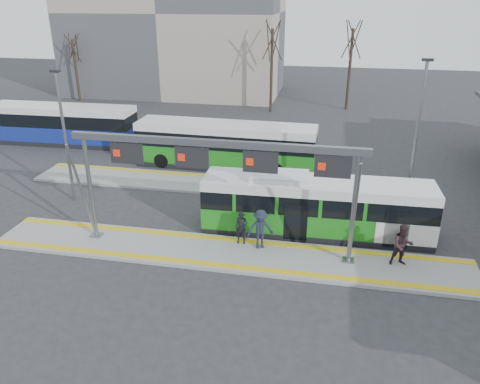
# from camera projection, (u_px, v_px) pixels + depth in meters

# --- Properties ---
(ground) EXTENTS (120.00, 120.00, 0.00)m
(ground) POSITION_uv_depth(u_px,v_px,m) (225.00, 255.00, 21.41)
(ground) COLOR #2D2D30
(ground) RESTS_ON ground
(platform_main) EXTENTS (22.00, 3.00, 0.15)m
(platform_main) POSITION_uv_depth(u_px,v_px,m) (225.00, 253.00, 21.38)
(platform_main) COLOR gray
(platform_main) RESTS_ON ground
(platform_second) EXTENTS (20.00, 3.00, 0.15)m
(platform_second) POSITION_uv_depth(u_px,v_px,m) (191.00, 182.00, 29.30)
(platform_second) COLOR gray
(platform_second) RESTS_ON ground
(tactile_main) EXTENTS (22.00, 2.65, 0.02)m
(tactile_main) POSITION_uv_depth(u_px,v_px,m) (225.00, 252.00, 21.34)
(tactile_main) COLOR yellow
(tactile_main) RESTS_ON platform_main
(tactile_second) EXTENTS (20.00, 0.35, 0.02)m
(tactile_second) POSITION_uv_depth(u_px,v_px,m) (196.00, 175.00, 30.30)
(tactile_second) COLOR yellow
(tactile_second) RESTS_ON platform_second
(gantry) EXTENTS (13.00, 1.68, 5.20)m
(gantry) POSITION_uv_depth(u_px,v_px,m) (218.00, 164.00, 20.00)
(gantry) COLOR slate
(gantry) RESTS_ON platform_main
(apartment_block) EXTENTS (24.50, 12.50, 18.40)m
(apartment_block) POSITION_uv_depth(u_px,v_px,m) (174.00, 10.00, 52.72)
(apartment_block) COLOR #A69A8A
(apartment_block) RESTS_ON ground
(hero_bus) EXTENTS (11.12, 2.63, 3.04)m
(hero_bus) POSITION_uv_depth(u_px,v_px,m) (315.00, 207.00, 22.85)
(hero_bus) COLOR black
(hero_bus) RESTS_ON ground
(bg_bus_green) EXTENTS (12.15, 2.89, 3.02)m
(bg_bus_green) POSITION_uv_depth(u_px,v_px,m) (226.00, 146.00, 31.59)
(bg_bus_green) COLOR black
(bg_bus_green) RESTS_ON ground
(bg_bus_blue) EXTENTS (11.54, 2.81, 3.00)m
(bg_bus_blue) POSITION_uv_depth(u_px,v_px,m) (63.00, 125.00, 36.58)
(bg_bus_blue) COLOR black
(bg_bus_blue) RESTS_ON ground
(passenger_a) EXTENTS (0.61, 0.42, 1.61)m
(passenger_a) POSITION_uv_depth(u_px,v_px,m) (241.00, 228.00, 21.79)
(passenger_a) COLOR black
(passenger_a) RESTS_ON platform_main
(passenger_b) EXTENTS (1.05, 0.89, 1.89)m
(passenger_b) POSITION_uv_depth(u_px,v_px,m) (402.00, 245.00, 20.01)
(passenger_b) COLOR #2F1F23
(passenger_b) RESTS_ON platform_main
(passenger_c) EXTENTS (1.39, 1.06, 1.90)m
(passenger_c) POSITION_uv_depth(u_px,v_px,m) (260.00, 229.00, 21.35)
(passenger_c) COLOR #1C2132
(passenger_c) RESTS_ON platform_main
(tree_left) EXTENTS (1.40, 1.40, 8.98)m
(tree_left) POSITION_uv_depth(u_px,v_px,m) (272.00, 41.00, 44.11)
(tree_left) COLOR #382B21
(tree_left) RESTS_ON ground
(tree_mid) EXTENTS (1.40, 1.40, 8.91)m
(tree_mid) POSITION_uv_depth(u_px,v_px,m) (352.00, 40.00, 45.20)
(tree_mid) COLOR #382B21
(tree_mid) RESTS_ON ground
(tree_far) EXTENTS (1.40, 1.40, 7.32)m
(tree_far) POSITION_uv_depth(u_px,v_px,m) (73.00, 48.00, 49.43)
(tree_far) COLOR #382B21
(tree_far) RESTS_ON ground
(lamp_west) EXTENTS (0.50, 0.25, 7.37)m
(lamp_west) POSITION_uv_depth(u_px,v_px,m) (65.00, 134.00, 25.46)
(lamp_west) COLOR slate
(lamp_west) RESTS_ON ground
(lamp_east) EXTENTS (0.50, 0.25, 8.28)m
(lamp_east) POSITION_uv_depth(u_px,v_px,m) (415.00, 140.00, 22.90)
(lamp_east) COLOR slate
(lamp_east) RESTS_ON ground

